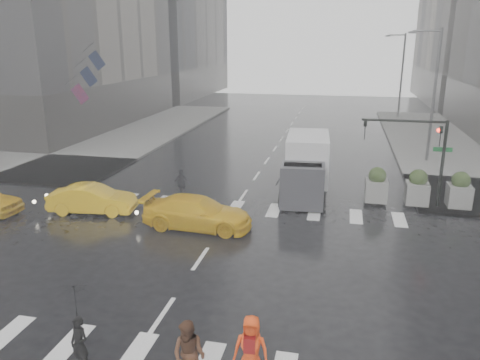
% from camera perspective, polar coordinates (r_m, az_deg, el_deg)
% --- Properties ---
extents(ground, '(120.00, 120.00, 0.00)m').
position_cam_1_polar(ground, '(18.51, -4.83, -9.51)').
color(ground, black).
rests_on(ground, ground).
extents(sidewalk_nw, '(35.00, 35.00, 0.15)m').
position_cam_1_polar(sidewalk_nw, '(42.20, -23.54, 4.15)').
color(sidewalk_nw, slate).
rests_on(sidewalk_nw, ground).
extents(road_markings, '(18.00, 48.00, 0.01)m').
position_cam_1_polar(road_markings, '(18.51, -4.83, -9.50)').
color(road_markings, silver).
rests_on(road_markings, ground).
extents(traffic_signal_pole, '(4.45, 0.42, 4.50)m').
position_cam_1_polar(traffic_signal_pole, '(24.67, 21.40, 3.93)').
color(traffic_signal_pole, black).
rests_on(traffic_signal_pole, ground).
extents(street_lamp_near, '(2.15, 0.22, 9.00)m').
position_cam_1_polar(street_lamp_near, '(34.49, 22.42, 10.03)').
color(street_lamp_near, '#59595B').
rests_on(street_lamp_near, ground).
extents(street_lamp_far, '(2.15, 0.22, 9.00)m').
position_cam_1_polar(street_lamp_far, '(54.26, 19.00, 12.29)').
color(street_lamp_far, '#59595B').
rests_on(street_lamp_far, ground).
extents(planter_west, '(1.10, 1.10, 1.80)m').
position_cam_1_polar(planter_west, '(25.16, 16.31, -0.62)').
color(planter_west, slate).
rests_on(planter_west, ground).
extents(planter_mid, '(1.10, 1.10, 1.80)m').
position_cam_1_polar(planter_mid, '(25.39, 20.80, -0.89)').
color(planter_mid, slate).
rests_on(planter_mid, ground).
extents(planter_east, '(1.10, 1.10, 1.80)m').
position_cam_1_polar(planter_east, '(25.78, 25.19, -1.15)').
color(planter_east, slate).
rests_on(planter_east, ground).
extents(flag_cluster, '(2.87, 3.06, 4.69)m').
position_cam_1_polar(flag_cluster, '(39.91, -18.35, 12.15)').
color(flag_cluster, '#59595B').
rests_on(flag_cluster, ground).
extents(pedestrian_black, '(1.21, 1.22, 2.43)m').
position_cam_1_polar(pedestrian_black, '(12.71, -19.38, -14.96)').
color(pedestrian_black, black).
rests_on(pedestrian_black, ground).
extents(pedestrian_brown, '(0.95, 0.79, 1.78)m').
position_cam_1_polar(pedestrian_brown, '(12.02, -6.24, -20.46)').
color(pedestrian_brown, '#4A2A1A').
rests_on(pedestrian_brown, ground).
extents(pedestrian_orange, '(0.89, 0.58, 1.79)m').
position_cam_1_polar(pedestrian_orange, '(12.12, 1.35, -19.93)').
color(pedestrian_orange, '#EC4010').
rests_on(pedestrian_orange, ground).
extents(pedestrian_far_a, '(0.98, 0.65, 1.59)m').
position_cam_1_polar(pedestrian_far_a, '(25.20, -7.09, -0.49)').
color(pedestrian_far_a, black).
rests_on(pedestrian_far_a, ground).
extents(pedestrian_far_b, '(1.17, 0.81, 1.65)m').
position_cam_1_polar(pedestrian_far_b, '(25.35, 5.45, -0.25)').
color(pedestrian_far_b, black).
rests_on(pedestrian_far_b, ground).
extents(taxi_mid, '(4.36, 2.01, 1.38)m').
position_cam_1_polar(taxi_mid, '(24.06, -17.55, -2.24)').
color(taxi_mid, '#EEB40C').
rests_on(taxi_mid, ground).
extents(taxi_rear, '(4.44, 2.15, 1.44)m').
position_cam_1_polar(taxi_rear, '(21.18, -5.22, -3.98)').
color(taxi_rear, '#EEB40C').
rests_on(taxi_rear, ground).
extents(box_truck, '(2.25, 6.00, 3.19)m').
position_cam_1_polar(box_truck, '(25.61, 8.06, 1.85)').
color(box_truck, silver).
rests_on(box_truck, ground).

